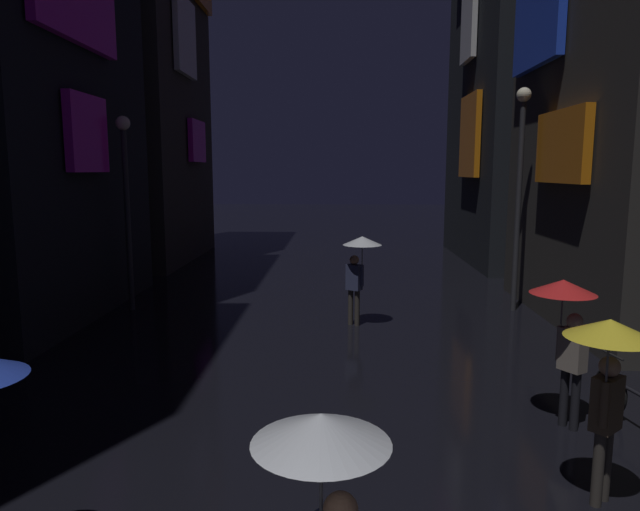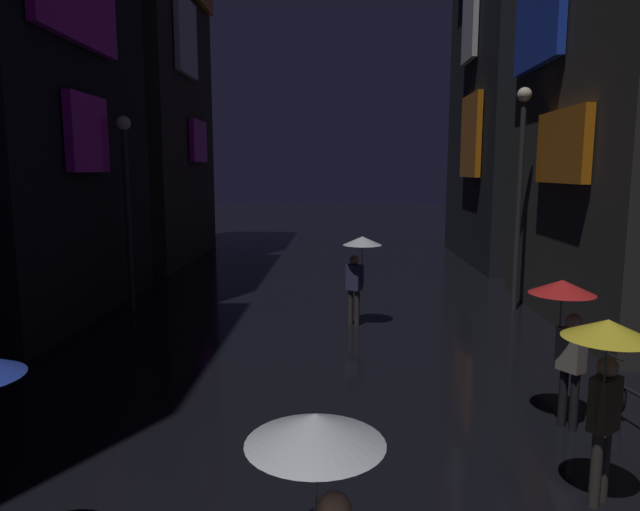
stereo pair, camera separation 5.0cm
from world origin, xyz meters
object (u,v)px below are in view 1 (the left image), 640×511
Objects in this scene: streetlamp_right_far at (520,174)px; streetlamp_left_far at (126,189)px; pedestrian_foreground_left_clear at (360,256)px; pedestrian_midstreet_left_clear at (327,485)px; pedestrian_foreground_right_red at (566,312)px; pedestrian_midstreet_centre_yellow at (608,360)px; bicycle_parked_at_storefront at (637,404)px.

streetlamp_left_far is (-10.00, -0.25, -0.37)m from streetlamp_right_far.
pedestrian_foreground_left_clear is 9.76m from pedestrian_midstreet_left_clear.
streetlamp_left_far is (-5.35, 11.11, 1.49)m from pedestrian_midstreet_left_clear.
streetlamp_left_far is at bearing 142.52° from pedestrian_foreground_right_red.
pedestrian_midstreet_left_clear is (-2.89, -2.47, 0.00)m from pedestrian_midstreet_centre_yellow.
bicycle_parked_at_storefront is 0.36× the size of streetlamp_left_far.
pedestrian_midstreet_centre_yellow is at bearing -101.21° from streetlamp_right_far.
pedestrian_foreground_left_clear is at bearing 117.23° from pedestrian_foreground_right_red.
streetlamp_right_far is at bearing 86.75° from bicycle_parked_at_storefront.
pedestrian_midstreet_left_clear is 0.43× the size of streetlamp_left_far.
pedestrian_midstreet_centre_yellow is at bearing -72.24° from pedestrian_foreground_left_clear.
pedestrian_foreground_left_clear is 1.00× the size of pedestrian_midstreet_left_clear.
streetlamp_right_far is (4.65, 11.36, 1.86)m from pedestrian_midstreet_left_clear.
streetlamp_right_far reaches higher than streetlamp_left_far.
pedestrian_midstreet_left_clear is at bearing -93.29° from pedestrian_foreground_left_clear.
streetlamp_right_far is (1.40, 6.85, 1.86)m from pedestrian_foreground_right_red.
streetlamp_left_far is (-8.24, 8.64, 1.49)m from pedestrian_midstreet_centre_yellow.
bicycle_parked_at_storefront is at bearing 54.36° from pedestrian_midstreet_centre_yellow.
pedestrian_foreground_left_clear is 0.43× the size of streetlamp_left_far.
streetlamp_right_far reaches higher than bicycle_parked_at_storefront.
pedestrian_foreground_right_red is 10.94m from streetlamp_left_far.
streetlamp_left_far is at bearing 166.95° from pedestrian_foreground_left_clear.
pedestrian_foreground_right_red is 1.00× the size of pedestrian_foreground_left_clear.
pedestrian_foreground_right_red and pedestrian_midstreet_left_clear have the same top height.
pedestrian_midstreet_centre_yellow is 1.00× the size of pedestrian_foreground_right_red.
pedestrian_midstreet_centre_yellow is at bearing -100.01° from pedestrian_foreground_right_red.
streetlamp_left_far is (-5.91, 1.37, 1.49)m from pedestrian_foreground_left_clear.
pedestrian_foreground_right_red is 1.63m from bicycle_parked_at_storefront.
streetlamp_right_far is (4.09, 1.62, 1.86)m from pedestrian_foreground_left_clear.
streetlamp_left_far reaches higher than pedestrian_midstreet_centre_yellow.
streetlamp_left_far reaches higher than pedestrian_midstreet_left_clear.
pedestrian_foreground_left_clear and pedestrian_midstreet_left_clear have the same top height.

